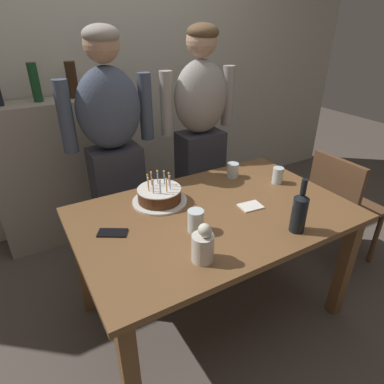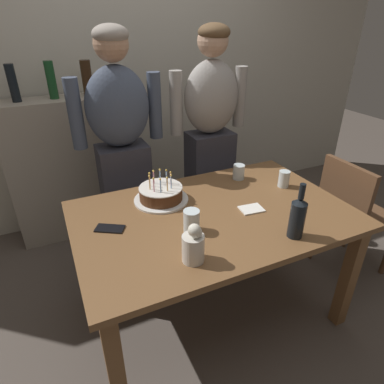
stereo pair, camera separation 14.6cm
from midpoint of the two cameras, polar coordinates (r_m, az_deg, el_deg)
name	(u,v)px [view 1 (the left image)]	position (r m, az deg, el deg)	size (l,w,h in m)	color
ground_plane	(211,308)	(2.29, 1.36, -19.47)	(10.00, 10.00, 0.00)	#564C44
back_wall	(114,70)	(3.00, -14.86, 19.78)	(5.20, 0.10, 2.60)	beige
dining_table	(214,226)	(1.87, 1.59, -6.03)	(1.50, 0.96, 0.74)	brown
birthday_cake	(160,196)	(1.90, -7.85, -0.66)	(0.32, 0.32, 0.18)	white
water_glass_near	(233,170)	(2.20, 5.19, 3.75)	(0.08, 0.08, 0.10)	silver
water_glass_far	(278,175)	(2.16, 12.78, 2.79)	(0.07, 0.07, 0.10)	silver
water_glass_side	(196,221)	(1.63, -1.94, -5.08)	(0.08, 0.08, 0.12)	silver
wine_bottle	(299,211)	(1.66, 15.77, -3.30)	(0.08, 0.08, 0.29)	black
cell_phone	(112,233)	(1.70, -16.06, -6.88)	(0.14, 0.07, 0.01)	black
napkin_stack	(251,206)	(1.87, 7.94, -2.51)	(0.13, 0.10, 0.01)	white
flower_vase	(203,245)	(1.43, -1.01, -9.18)	(0.10, 0.10, 0.19)	silver
person_man_bearded	(114,154)	(2.29, -15.14, 6.27)	(0.61, 0.27, 1.66)	#33333D
person_woman_cardigan	(200,138)	(2.53, -0.22, 9.32)	(0.61, 0.27, 1.66)	#33333D
dining_chair	(340,203)	(2.54, 22.74, -1.77)	(0.42, 0.42, 0.87)	brown
shelf_cabinet	(55,174)	(2.87, -24.08, 2.89)	(0.89, 0.30, 1.42)	#9E9384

